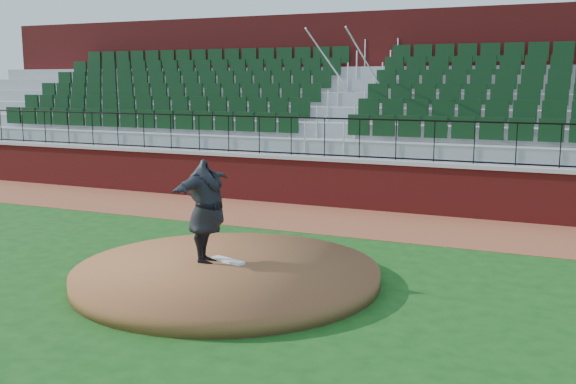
% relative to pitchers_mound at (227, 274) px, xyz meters
% --- Properties ---
extents(ground, '(90.00, 90.00, 0.00)m').
position_rel_pitchers_mound_xyz_m(ground, '(0.44, -0.04, -0.12)').
color(ground, '#144714').
rests_on(ground, ground).
extents(warning_track, '(34.00, 3.20, 0.01)m').
position_rel_pitchers_mound_xyz_m(warning_track, '(0.44, 5.36, -0.12)').
color(warning_track, brown).
rests_on(warning_track, ground).
extents(field_wall, '(34.00, 0.35, 1.20)m').
position_rel_pitchers_mound_xyz_m(field_wall, '(0.44, 6.96, 0.47)').
color(field_wall, maroon).
rests_on(field_wall, ground).
extents(wall_cap, '(34.00, 0.45, 0.10)m').
position_rel_pitchers_mound_xyz_m(wall_cap, '(0.44, 6.96, 1.12)').
color(wall_cap, '#B7B7B7').
rests_on(wall_cap, field_wall).
extents(wall_railing, '(34.00, 0.05, 1.00)m').
position_rel_pitchers_mound_xyz_m(wall_railing, '(0.44, 6.96, 1.67)').
color(wall_railing, black).
rests_on(wall_railing, wall_cap).
extents(seating_stands, '(34.00, 5.10, 4.60)m').
position_rel_pitchers_mound_xyz_m(seating_stands, '(0.44, 9.69, 2.18)').
color(seating_stands, gray).
rests_on(seating_stands, ground).
extents(concourse_wall, '(34.00, 0.50, 5.50)m').
position_rel_pitchers_mound_xyz_m(concourse_wall, '(0.44, 12.49, 2.62)').
color(concourse_wall, maroon).
rests_on(concourse_wall, ground).
extents(pitchers_mound, '(4.99, 4.99, 0.25)m').
position_rel_pitchers_mound_xyz_m(pitchers_mound, '(0.00, 0.00, 0.00)').
color(pitchers_mound, brown).
rests_on(pitchers_mound, ground).
extents(pitching_rubber, '(0.69, 0.36, 0.04)m').
position_rel_pitchers_mound_xyz_m(pitching_rubber, '(-0.14, 0.28, 0.15)').
color(pitching_rubber, white).
rests_on(pitching_rubber, pitchers_mound).
extents(pitcher, '(0.95, 2.20, 1.74)m').
position_rel_pitchers_mound_xyz_m(pitcher, '(-0.45, 0.13, 0.99)').
color(pitcher, black).
rests_on(pitcher, pitchers_mound).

